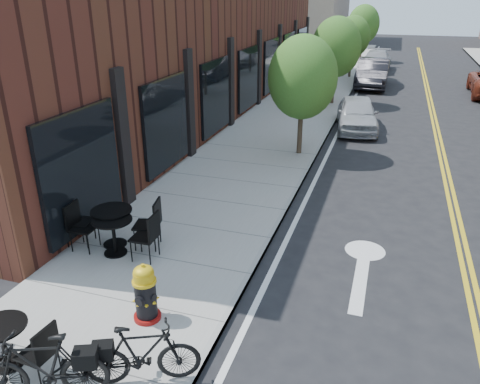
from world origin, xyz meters
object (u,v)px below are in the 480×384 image
(bistro_set_a, at_px, (3,339))
(bicycle_left, at_px, (43,368))
(bistro_set_c, at_px, (113,231))
(parked_car_a, at_px, (357,114))
(bistro_set_b, at_px, (113,222))
(bicycle_right, at_px, (143,354))
(parked_car_b, at_px, (373,73))
(parked_car_c, at_px, (376,61))
(fire_hydrant, at_px, (145,293))

(bistro_set_a, bearing_deg, bicycle_left, -13.48)
(bistro_set_c, xyz_separation_m, parked_car_a, (3.81, 11.58, 0.02))
(bistro_set_a, height_order, bistro_set_b, bistro_set_b)
(bicycle_right, height_order, bistro_set_c, bistro_set_c)
(bicycle_left, height_order, parked_car_b, parked_car_b)
(bistro_set_a, xyz_separation_m, parked_car_a, (3.58, 14.81, 0.07))
(bicycle_right, distance_m, bistro_set_c, 3.67)
(parked_car_a, distance_m, parked_car_c, 15.71)
(bicycle_left, xyz_separation_m, parked_car_a, (2.64, 15.13, 0.02))
(bistro_set_b, bearing_deg, parked_car_b, 66.70)
(parked_car_a, bearing_deg, parked_car_c, 82.72)
(bicycle_left, xyz_separation_m, bistro_set_b, (-1.38, 3.86, 0.03))
(bistro_set_a, height_order, parked_car_b, parked_car_b)
(parked_car_c, bearing_deg, fire_hydrant, -92.56)
(bicycle_right, relative_size, bistro_set_b, 0.77)
(bistro_set_c, xyz_separation_m, parked_car_c, (3.70, 27.29, 0.05))
(bistro_set_b, height_order, parked_car_b, parked_car_b)
(bistro_set_c, bearing_deg, parked_car_a, 70.39)
(bistro_set_c, bearing_deg, parked_car_c, 80.90)
(parked_car_c, bearing_deg, bicycle_right, -91.20)
(bicycle_left, xyz_separation_m, bistro_set_a, (-0.94, 0.32, -0.05))
(fire_hydrant, distance_m, bistro_set_b, 2.70)
(fire_hydrant, relative_size, parked_car_a, 0.27)
(bistro_set_a, height_order, parked_car_a, parked_car_a)
(bistro_set_c, relative_size, parked_car_c, 0.40)
(parked_car_a, height_order, parked_car_b, parked_car_b)
(fire_hydrant, distance_m, parked_car_c, 29.03)
(parked_car_a, bearing_deg, bicycle_left, -107.60)
(bistro_set_a, distance_m, parked_car_c, 30.72)
(bicycle_left, xyz_separation_m, parked_car_b, (2.64, 24.69, 0.16))
(bicycle_left, bearing_deg, parked_car_c, 152.24)
(parked_car_b, bearing_deg, bicycle_right, -93.60)
(parked_car_c, bearing_deg, bistro_set_a, -94.96)
(bistro_set_c, distance_m, parked_car_b, 21.49)
(parked_car_a, height_order, parked_car_c, parked_car_c)
(fire_hydrant, relative_size, bistro_set_a, 0.60)
(bistro_set_b, relative_size, bistro_set_c, 1.08)
(bistro_set_b, relative_size, parked_car_b, 0.42)
(parked_car_a, bearing_deg, bistro_set_a, -111.29)
(parked_car_c, bearing_deg, parked_car_a, -88.06)
(bicycle_left, distance_m, bicycle_right, 1.27)
(fire_hydrant, relative_size, bicycle_left, 0.61)
(bicycle_left, bearing_deg, bistro_set_a, -131.65)
(fire_hydrant, xyz_separation_m, bistro_set_a, (-1.40, -1.57, -0.03))
(fire_hydrant, xyz_separation_m, bicycle_right, (0.63, -1.23, -0.02))
(fire_hydrant, bearing_deg, parked_car_b, 98.19)
(fire_hydrant, distance_m, parked_car_b, 22.91)
(parked_car_a, bearing_deg, bicycle_right, -103.82)
(fire_hydrant, relative_size, bistro_set_b, 0.51)
(parked_car_a, bearing_deg, bistro_set_c, -115.93)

